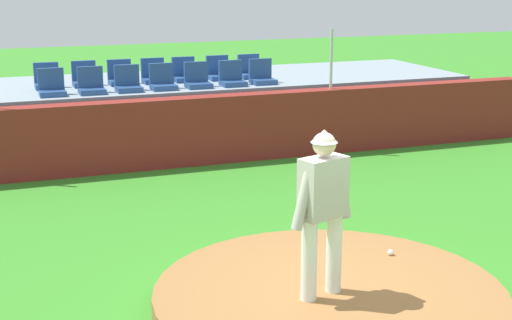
{
  "coord_description": "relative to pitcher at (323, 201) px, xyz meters",
  "views": [
    {
      "loc": [
        -3.42,
        -6.94,
        3.66
      ],
      "look_at": [
        0.0,
        2.32,
        1.14
      ],
      "focal_mm": 53.31,
      "sensor_mm": 36.0,
      "label": 1
    }
  ],
  "objects": [
    {
      "name": "stadium_chair_3",
      "position": [
        0.15,
        7.68,
        0.19
      ],
      "size": [
        0.48,
        0.44,
        0.5
      ],
      "rotation": [
        0.0,
        0.0,
        3.14
      ],
      "color": "navy",
      "rests_on": "bleacher_platform"
    },
    {
      "name": "stadium_chair_9",
      "position": [
        -0.52,
        8.59,
        0.19
      ],
      "size": [
        0.48,
        0.44,
        0.5
      ],
      "rotation": [
        0.0,
        0.0,
        3.14
      ],
      "color": "navy",
      "rests_on": "bleacher_platform"
    },
    {
      "name": "stadium_chair_8",
      "position": [
        -1.23,
        8.61,
        0.19
      ],
      "size": [
        0.48,
        0.44,
        0.5
      ],
      "rotation": [
        0.0,
        0.0,
        3.14
      ],
      "color": "navy",
      "rests_on": "bleacher_platform"
    },
    {
      "name": "ground_plane",
      "position": [
        0.16,
        0.12,
        -1.29
      ],
      "size": [
        60.0,
        60.0,
        0.0
      ],
      "primitive_type": "plane",
      "color": "#358524"
    },
    {
      "name": "stadium_chair_1",
      "position": [
        -1.24,
        7.66,
        0.19
      ],
      "size": [
        0.48,
        0.44,
        0.5
      ],
      "rotation": [
        0.0,
        0.0,
        3.14
      ],
      "color": "navy",
      "rests_on": "bleacher_platform"
    },
    {
      "name": "fence_post_right",
      "position": [
        3.34,
        6.75,
        0.6
      ],
      "size": [
        0.06,
        0.06,
        1.19
      ],
      "primitive_type": "cylinder",
      "color": "silver",
      "rests_on": "brick_barrier"
    },
    {
      "name": "stadium_chair_13",
      "position": [
        2.29,
        8.58,
        0.19
      ],
      "size": [
        0.48,
        0.44,
        0.5
      ],
      "rotation": [
        0.0,
        0.0,
        3.14
      ],
      "color": "navy",
      "rests_on": "bleacher_platform"
    },
    {
      "name": "stadium_chair_4",
      "position": [
        0.85,
        7.66,
        0.19
      ],
      "size": [
        0.48,
        0.44,
        0.5
      ],
      "rotation": [
        0.0,
        0.0,
        3.14
      ],
      "color": "navy",
      "rests_on": "bleacher_platform"
    },
    {
      "name": "stadium_chair_12",
      "position": [
        1.58,
        8.58,
        0.19
      ],
      "size": [
        0.48,
        0.44,
        0.5
      ],
      "rotation": [
        0.0,
        0.0,
        3.14
      ],
      "color": "navy",
      "rests_on": "bleacher_platform"
    },
    {
      "name": "pitcher",
      "position": [
        0.0,
        0.0,
        0.0
      ],
      "size": [
        0.81,
        0.4,
        1.82
      ],
      "rotation": [
        0.0,
        0.0,
        0.31
      ],
      "color": "white",
      "rests_on": "pitchers_mound"
    },
    {
      "name": "stadium_chair_10",
      "position": [
        0.18,
        8.6,
        0.19
      ],
      "size": [
        0.48,
        0.44,
        0.5
      ],
      "rotation": [
        0.0,
        0.0,
        3.14
      ],
      "color": "navy",
      "rests_on": "bleacher_platform"
    },
    {
      "name": "stadium_chair_11",
      "position": [
        0.83,
        8.58,
        0.19
      ],
      "size": [
        0.48,
        0.44,
        0.5
      ],
      "rotation": [
        0.0,
        0.0,
        3.14
      ],
      "color": "navy",
      "rests_on": "bleacher_platform"
    },
    {
      "name": "stadium_chair_7",
      "position": [
        -1.97,
        8.59,
        0.19
      ],
      "size": [
        0.48,
        0.44,
        0.5
      ],
      "rotation": [
        0.0,
        0.0,
        3.14
      ],
      "color": "navy",
      "rests_on": "bleacher_platform"
    },
    {
      "name": "baseball",
      "position": [
        1.29,
        0.76,
        -1.02
      ],
      "size": [
        0.07,
        0.07,
        0.07
      ],
      "primitive_type": "sphere",
      "color": "white",
      "rests_on": "pitchers_mound"
    },
    {
      "name": "stadium_chair_6",
      "position": [
        2.23,
        7.7,
        0.19
      ],
      "size": [
        0.48,
        0.44,
        0.5
      ],
      "rotation": [
        0.0,
        0.0,
        3.14
      ],
      "color": "navy",
      "rests_on": "bleacher_platform"
    },
    {
      "name": "stadium_chair_2",
      "position": [
        -0.54,
        7.67,
        0.19
      ],
      "size": [
        0.48,
        0.44,
        0.5
      ],
      "rotation": [
        0.0,
        0.0,
        3.14
      ],
      "color": "navy",
      "rests_on": "bleacher_platform"
    },
    {
      "name": "stadium_chair_5",
      "position": [
        1.57,
        7.66,
        0.19
      ],
      "size": [
        0.48,
        0.44,
        0.5
      ],
      "rotation": [
        0.0,
        0.0,
        3.14
      ],
      "color": "navy",
      "rests_on": "bleacher_platform"
    },
    {
      "name": "brick_barrier",
      "position": [
        0.16,
        6.75,
        -0.65
      ],
      "size": [
        15.31,
        0.4,
        1.29
      ],
      "primitive_type": "cube",
      "color": "maroon",
      "rests_on": "ground_plane"
    },
    {
      "name": "pitchers_mound",
      "position": [
        0.16,
        0.12,
        -1.17
      ],
      "size": [
        3.87,
        3.87,
        0.24
      ],
      "primitive_type": "cylinder",
      "color": "olive",
      "rests_on": "ground_plane"
    },
    {
      "name": "stadium_chair_0",
      "position": [
        -1.97,
        7.68,
        0.19
      ],
      "size": [
        0.48,
        0.44,
        0.5
      ],
      "rotation": [
        0.0,
        0.0,
        3.14
      ],
      "color": "navy",
      "rests_on": "bleacher_platform"
    },
    {
      "name": "bleacher_platform",
      "position": [
        0.16,
        8.82,
        -0.63
      ],
      "size": [
        13.54,
        3.32,
        1.33
      ],
      "primitive_type": "cube",
      "color": "gray",
      "rests_on": "ground_plane"
    }
  ]
}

